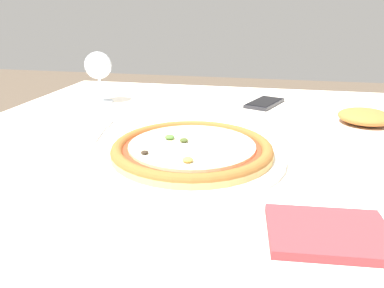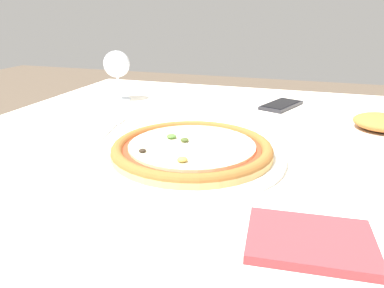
% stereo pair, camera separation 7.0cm
% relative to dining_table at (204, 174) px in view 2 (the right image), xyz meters
% --- Properties ---
extents(dining_table, '(1.13, 1.14, 0.75)m').
position_rel_dining_table_xyz_m(dining_table, '(0.00, 0.00, 0.00)').
color(dining_table, '#997047').
rests_on(dining_table, ground_plane).
extents(pizza_plate, '(0.35, 0.35, 0.04)m').
position_rel_dining_table_xyz_m(pizza_plate, '(0.01, -0.13, 0.11)').
color(pizza_plate, white).
rests_on(pizza_plate, dining_table).
extents(fork, '(0.06, 0.17, 0.00)m').
position_rel_dining_table_xyz_m(fork, '(-0.23, -0.00, 0.09)').
color(fork, silver).
rests_on(fork, dining_table).
extents(wine_glass_far_left, '(0.08, 0.08, 0.15)m').
position_rel_dining_table_xyz_m(wine_glass_far_left, '(-0.35, 0.26, 0.19)').
color(wine_glass_far_left, silver).
rests_on(wine_glass_far_left, dining_table).
extents(cell_phone, '(0.12, 0.16, 0.01)m').
position_rel_dining_table_xyz_m(cell_phone, '(0.14, 0.33, 0.09)').
color(cell_phone, '#232328').
rests_on(cell_phone, dining_table).
extents(side_plate, '(0.21, 0.21, 0.04)m').
position_rel_dining_table_xyz_m(side_plate, '(0.37, 0.15, 0.10)').
color(side_plate, white).
rests_on(side_plate, dining_table).
extents(napkin_folded, '(0.16, 0.12, 0.01)m').
position_rel_dining_table_xyz_m(napkin_folded, '(0.23, -0.34, 0.09)').
color(napkin_folded, '#933338').
rests_on(napkin_folded, dining_table).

